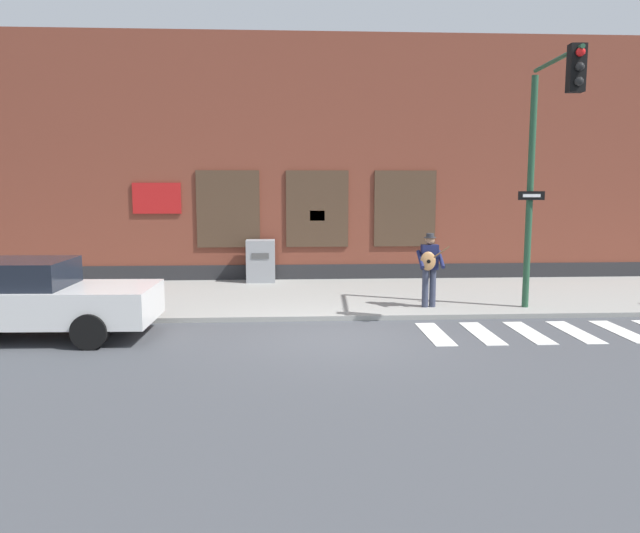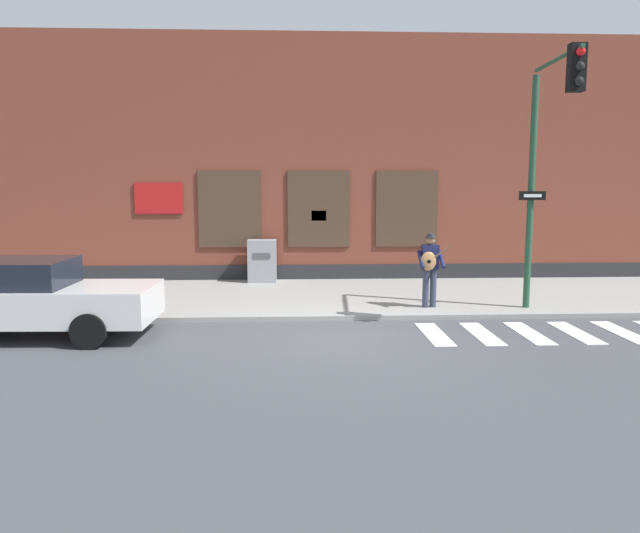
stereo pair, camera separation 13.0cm
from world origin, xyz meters
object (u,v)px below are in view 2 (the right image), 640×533
object	(u,v)px
red_car	(32,298)
traffic_light	(548,143)
busker	(430,265)
utility_box	(262,261)

from	to	relation	value
red_car	traffic_light	distance (m)	10.95
busker	utility_box	xyz separation A→B (m)	(-4.06, 3.96, -0.37)
busker	traffic_light	bearing A→B (deg)	-25.60
red_car	busker	bearing A→B (deg)	13.64
red_car	traffic_light	bearing A→B (deg)	5.16
busker	traffic_light	xyz separation A→B (m)	(2.21, -1.06, 2.74)
utility_box	red_car	bearing A→B (deg)	-125.16
traffic_light	utility_box	size ratio (longest dim) A/B	4.43
red_car	utility_box	bearing A→B (deg)	54.84
red_car	utility_box	size ratio (longest dim) A/B	3.77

